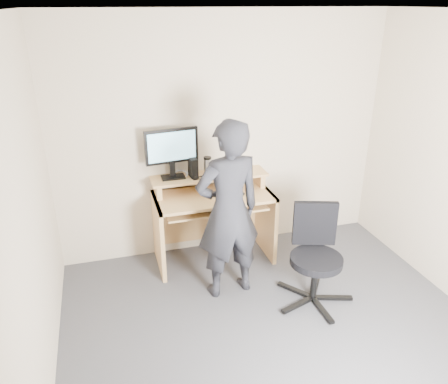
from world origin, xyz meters
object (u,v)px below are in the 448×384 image
monitor (172,149)px  person (228,211)px  office_chair (315,252)px  desk (212,210)px

monitor → person: person is taller
office_chair → person: (-0.72, 0.32, 0.35)m
desk → person: bearing=-91.4°
monitor → office_chair: 1.68m
desk → person: 0.72m
desk → person: person is taller
monitor → office_chair: bearing=-51.8°
desk → office_chair: office_chair is taller
desk → monitor: monitor is taller
office_chair → monitor: bearing=152.9°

